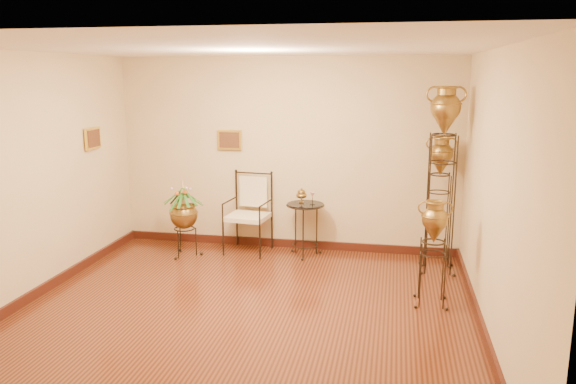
% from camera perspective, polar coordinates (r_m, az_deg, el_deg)
% --- Properties ---
extents(ground, '(5.00, 5.00, 0.00)m').
position_cam_1_polar(ground, '(6.22, -4.64, -12.34)').
color(ground, '#602D16').
rests_on(ground, ground).
extents(room_shell, '(5.02, 5.02, 2.81)m').
position_cam_1_polar(room_shell, '(5.74, -4.97, 3.68)').
color(room_shell, '#D2BE87').
rests_on(room_shell, ground).
extents(amphora_tall, '(0.54, 0.54, 2.43)m').
position_cam_1_polar(amphora_tall, '(7.45, 15.34, 1.36)').
color(amphora_tall, black).
rests_on(amphora_tall, ground).
extents(amphora_mid, '(0.51, 0.51, 1.76)m').
position_cam_1_polar(amphora_mid, '(7.81, 15.04, -0.79)').
color(amphora_mid, black).
rests_on(amphora_mid, ground).
extents(amphora_short, '(0.48, 0.48, 1.22)m').
position_cam_1_polar(amphora_short, '(6.48, 14.52, -5.97)').
color(amphora_short, black).
rests_on(amphora_short, ground).
extents(planter_urn, '(0.69, 0.69, 1.15)m').
position_cam_1_polar(planter_urn, '(8.07, -10.55, -1.98)').
color(planter_urn, black).
rests_on(planter_urn, ground).
extents(armchair, '(0.71, 0.67, 1.15)m').
position_cam_1_polar(armchair, '(8.12, -4.12, -2.20)').
color(armchair, black).
rests_on(armchair, ground).
extents(side_table, '(0.66, 0.66, 0.96)m').
position_cam_1_polar(side_table, '(8.00, 1.75, -3.73)').
color(side_table, black).
rests_on(side_table, ground).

